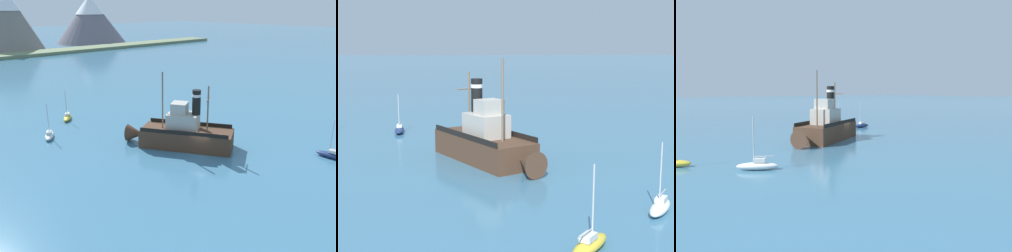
# 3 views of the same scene
# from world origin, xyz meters

# --- Properties ---
(ground_plane) EXTENTS (600.00, 600.00, 0.00)m
(ground_plane) POSITION_xyz_m (0.00, 0.00, 0.00)
(ground_plane) COLOR teal
(old_tugboat) EXTENTS (10.32, 14.08, 9.90)m
(old_tugboat) POSITION_xyz_m (-0.04, 3.41, 1.83)
(old_tugboat) COLOR #4C3323
(old_tugboat) RESTS_ON ground
(sailboat_grey) EXTENTS (3.52, 3.41, 4.90)m
(sailboat_grey) POSITION_xyz_m (19.80, -13.43, 0.43)
(sailboat_grey) COLOR gray
(sailboat_grey) RESTS_ON ground
(sailboat_white) EXTENTS (2.95, 3.81, 4.90)m
(sailboat_white) POSITION_xyz_m (-11.50, 18.60, 0.43)
(sailboat_white) COLOR white
(sailboat_white) RESTS_ON ground
(sailboat_navy) EXTENTS (1.40, 3.88, 4.90)m
(sailboat_navy) POSITION_xyz_m (10.61, -12.03, 0.43)
(sailboat_navy) COLOR navy
(sailboat_navy) RESTS_ON ground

